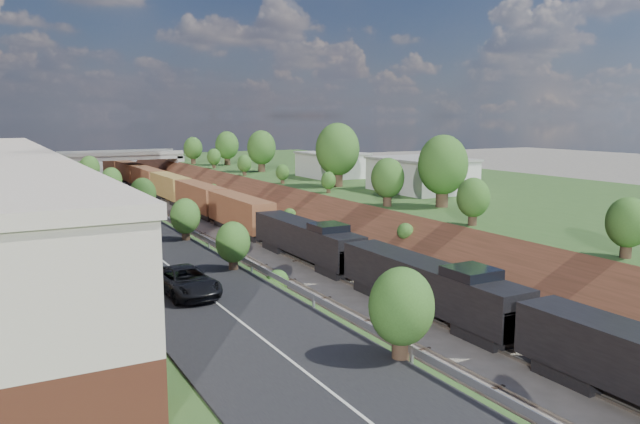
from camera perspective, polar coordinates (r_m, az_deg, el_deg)
platform_right at (r=92.89m, az=10.78°, el=1.18°), size 44.00×180.00×5.00m
embankment_left at (r=74.02m, az=-16.72°, el=-2.92°), size 10.00×180.00×10.00m
embankment_right at (r=81.26m, az=-1.37°, el=-1.52°), size 10.00×180.00×10.00m
rail_left_track at (r=76.10m, az=-10.52°, el=-2.31°), size 1.58×180.00×0.18m
rail_right_track at (r=77.83m, az=-6.88°, el=-1.98°), size 1.58×180.00×0.18m
road at (r=72.44m, az=-20.37°, el=0.71°), size 8.00×180.00×0.10m
guardrail at (r=72.87m, az=-17.18°, el=1.31°), size 0.10×171.00×0.70m
overpass at (r=135.88m, az=-17.73°, el=4.30°), size 24.50×8.30×7.40m
white_building_near at (r=80.28m, az=9.23°, el=3.28°), size 9.00×12.00×4.00m
white_building_far at (r=98.28m, az=1.11°, el=4.26°), size 8.00×10.00×3.60m
tree_right_large at (r=66.70m, az=11.17°, el=4.19°), size 5.25×5.25×7.61m
tree_left_crest at (r=34.82m, az=-4.67°, el=-3.65°), size 2.45×2.45×3.55m
freight_train at (r=92.76m, az=-10.69°, el=1.25°), size 3.07×156.25×4.58m
suv at (r=34.02m, az=-12.17°, el=-6.19°), size 2.87×5.54×1.49m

